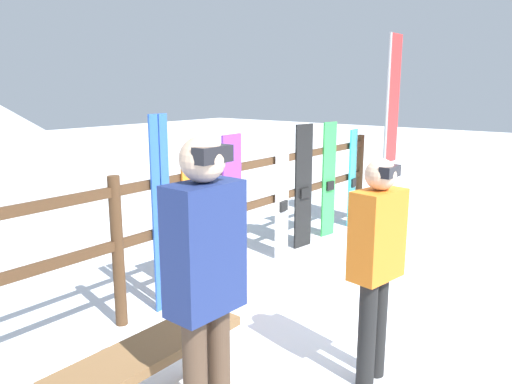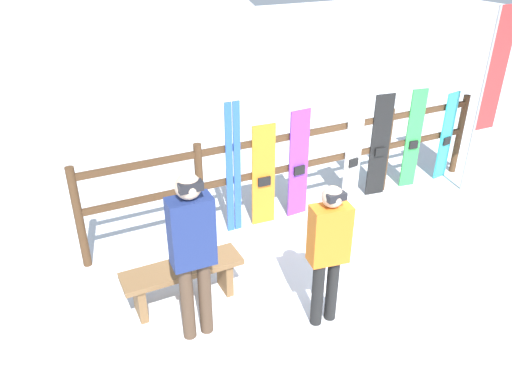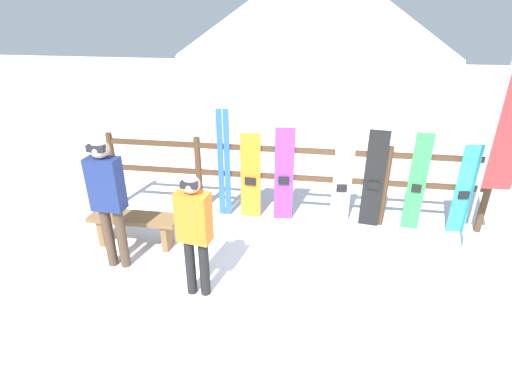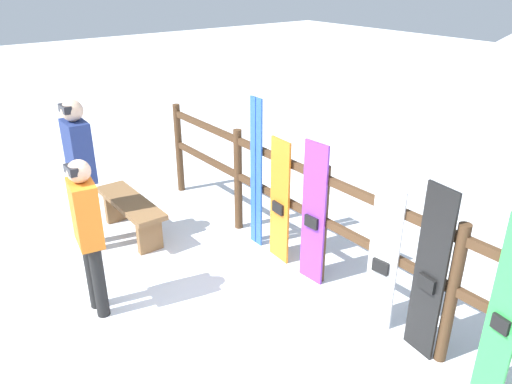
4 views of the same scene
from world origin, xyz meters
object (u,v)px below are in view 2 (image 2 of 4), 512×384
(person_navy, at_px, (192,246))
(snowboard_cyan, at_px, (446,137))
(snowboard_orange, at_px, (263,176))
(ski_pair_blue, at_px, (233,170))
(snowboard_white, at_px, (353,158))
(rental_flag, at_px, (490,83))
(bench, at_px, (183,276))
(snowboard_green, at_px, (413,140))
(person_orange, at_px, (328,247))
(snowboard_black_stripe, at_px, (380,146))
(snowboard_purple, at_px, (299,165))

(person_navy, relative_size, snowboard_cyan, 1.26)
(snowboard_orange, bearing_deg, ski_pair_blue, 179.52)
(snowboard_white, height_order, rental_flag, rental_flag)
(ski_pair_blue, bearing_deg, snowboard_cyan, -0.06)
(bench, relative_size, ski_pair_blue, 0.71)
(snowboard_green, bearing_deg, ski_pair_blue, 179.93)
(person_orange, bearing_deg, bench, 143.06)
(ski_pair_blue, height_order, snowboard_white, ski_pair_blue)
(ski_pair_blue, bearing_deg, snowboard_orange, -0.48)
(snowboard_white, relative_size, snowboard_black_stripe, 0.89)
(person_navy, height_order, snowboard_purple, person_navy)
(snowboard_orange, bearing_deg, snowboard_white, -0.00)
(person_orange, distance_m, snowboard_cyan, 3.99)
(snowboard_orange, bearing_deg, bench, -143.97)
(snowboard_orange, relative_size, snowboard_green, 0.92)
(ski_pair_blue, xyz_separation_m, snowboard_black_stripe, (2.29, -0.00, -0.11))
(person_orange, height_order, snowboard_cyan, person_orange)
(snowboard_white, relative_size, snowboard_green, 0.89)
(ski_pair_blue, height_order, snowboard_black_stripe, ski_pair_blue)
(ski_pair_blue, xyz_separation_m, snowboard_green, (2.91, -0.00, -0.12))
(ski_pair_blue, relative_size, snowboard_black_stripe, 1.14)
(snowboard_green, bearing_deg, snowboard_orange, -180.00)
(snowboard_purple, bearing_deg, snowboard_white, -0.01)
(person_navy, relative_size, snowboard_purple, 1.16)
(person_navy, bearing_deg, snowboard_green, 21.56)
(snowboard_white, relative_size, snowboard_cyan, 0.98)
(rental_flag, bearing_deg, snowboard_green, 149.07)
(person_orange, bearing_deg, person_navy, 162.36)
(person_navy, relative_size, rental_flag, 0.66)
(bench, xyz_separation_m, snowboard_black_stripe, (3.35, 1.08, 0.42))
(person_orange, relative_size, snowboard_orange, 1.10)
(person_orange, bearing_deg, snowboard_orange, 81.04)
(person_orange, xyz_separation_m, snowboard_cyan, (3.47, 1.96, -0.21))
(person_orange, bearing_deg, snowboard_green, 35.09)
(snowboard_green, xyz_separation_m, snowboard_cyan, (0.67, -0.00, -0.07))
(person_orange, bearing_deg, snowboard_purple, 67.03)
(snowboard_purple, distance_m, snowboard_green, 1.96)
(bench, height_order, snowboard_cyan, snowboard_cyan)
(snowboard_cyan, bearing_deg, person_orange, -150.49)
(ski_pair_blue, distance_m, snowboard_cyan, 3.58)
(person_orange, bearing_deg, snowboard_cyan, 29.51)
(snowboard_purple, relative_size, snowboard_cyan, 1.09)
(snowboard_purple, distance_m, snowboard_cyan, 2.64)
(snowboard_black_stripe, bearing_deg, snowboard_green, -0.00)
(snowboard_black_stripe, xyz_separation_m, rental_flag, (1.41, -0.47, 0.87))
(snowboard_purple, bearing_deg, person_navy, -142.19)
(snowboard_white, bearing_deg, snowboard_green, 0.01)
(bench, height_order, snowboard_green, snowboard_green)
(snowboard_orange, distance_m, rental_flag, 3.44)
(person_navy, height_order, snowboard_cyan, person_navy)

